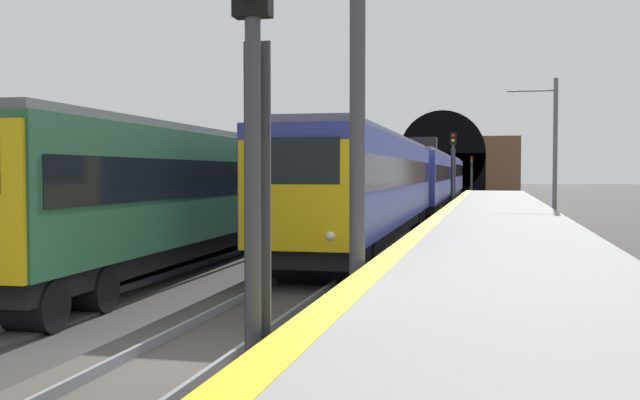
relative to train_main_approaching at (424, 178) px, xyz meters
name	(u,v)px	position (x,y,z in m)	size (l,w,h in m)	color
ground_plane	(168,373)	(-37.99, 0.00, -2.28)	(320.00, 320.00, 0.00)	#302D2B
platform_right	(512,351)	(-37.99, -4.46, -1.74)	(112.00, 4.77, 1.08)	gray
platform_right_edge_strip	(338,299)	(-37.99, -2.33, -1.20)	(112.00, 0.50, 0.01)	yellow
track_main_line	(168,370)	(-37.99, 0.00, -2.24)	(160.00, 3.03, 0.21)	#423D38
train_main_approaching	(424,178)	(0.00, 0.00, 0.00)	(63.36, 3.00, 4.87)	navy
train_adjacent_platform	(324,181)	(-9.50, 4.36, -0.08)	(55.42, 3.37, 4.76)	#235638
railway_signal_near	(254,148)	(-39.94, -1.86, 0.65)	(0.39, 0.38, 4.99)	#38383D
railway_signal_mid	(453,167)	(-0.73, -1.86, 0.73)	(0.39, 0.38, 5.13)	#38383D
railway_signal_far	(472,171)	(42.72, -1.86, 0.52)	(0.39, 0.38, 4.58)	#38383D
overhead_signal_gantry	(146,17)	(-34.15, 2.18, 3.33)	(0.70, 8.39, 7.51)	#3F3F47
tunnel_portal	(442,164)	(51.59, 2.18, 1.44)	(2.22, 20.06, 11.23)	brown
catenary_mast_near	(261,158)	(2.49, 11.59, 1.39)	(0.22, 1.71, 7.17)	#595B60
catenary_mast_far	(554,150)	(-8.94, -7.20, 1.50)	(0.22, 2.43, 7.31)	#595B60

